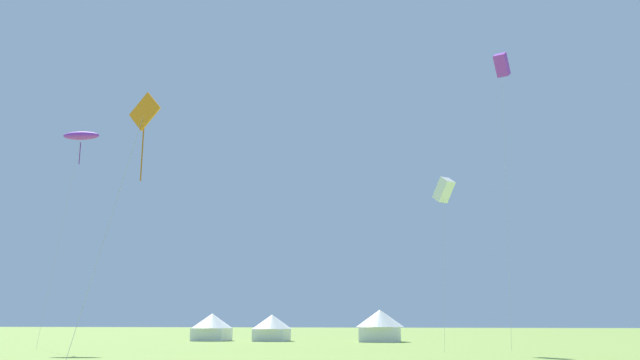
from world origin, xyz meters
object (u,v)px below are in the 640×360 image
(festival_tent_right, at_px, (272,326))
(festival_tent_left, at_px, (380,324))
(festival_tent_center, at_px, (212,326))
(kite_white_box, at_px, (444,190))
(kite_purple_parafoil, at_px, (81,136))
(kite_orange_diamond, at_px, (143,118))
(kite_purple_box, at_px, (502,66))

(festival_tent_right, bearing_deg, festival_tent_left, -0.00)
(festival_tent_center, bearing_deg, kite_white_box, -37.98)
(kite_purple_parafoil, bearing_deg, kite_orange_diamond, -53.60)
(kite_purple_parafoil, height_order, festival_tent_center, kite_purple_parafoil)
(kite_purple_box, height_order, festival_tent_left, kite_purple_box)
(kite_orange_diamond, height_order, festival_tent_left, kite_orange_diamond)
(festival_tent_center, height_order, festival_tent_left, festival_tent_left)
(kite_purple_parafoil, relative_size, kite_orange_diamond, 1.59)
(kite_white_box, distance_m, festival_tent_center, 32.83)
(kite_purple_parafoil, bearing_deg, festival_tent_right, 59.66)
(kite_white_box, bearing_deg, festival_tent_right, 133.23)
(kite_purple_box, bearing_deg, kite_purple_parafoil, -176.34)
(kite_white_box, xyz_separation_m, festival_tent_right, (-18.11, 19.27, -9.95))
(kite_orange_diamond, xyz_separation_m, festival_tent_left, (4.81, 43.77, -8.19))
(kite_purple_parafoil, distance_m, festival_tent_center, 25.44)
(kite_purple_box, distance_m, festival_tent_left, 28.81)
(kite_white_box, bearing_deg, kite_purple_parafoil, -179.52)
(kite_purple_parafoil, height_order, festival_tent_right, kite_purple_parafoil)
(kite_white_box, distance_m, kite_orange_diamond, 27.18)
(kite_purple_box, distance_m, festival_tent_right, 35.09)
(festival_tent_center, xyz_separation_m, festival_tent_left, (17.85, -0.00, 0.19))
(kite_orange_diamond, bearing_deg, kite_white_box, 64.58)
(kite_white_box, height_order, festival_tent_left, kite_white_box)
(kite_purple_parafoil, distance_m, festival_tent_right, 27.50)
(kite_purple_box, distance_m, kite_white_box, 11.43)
(kite_orange_diamond, distance_m, festival_tent_left, 44.79)
(kite_purple_parafoil, xyz_separation_m, kite_orange_diamond, (17.88, -24.26, -7.21))
(kite_orange_diamond, xyz_separation_m, festival_tent_center, (-13.03, 43.77, -8.37))
(kite_orange_diamond, bearing_deg, festival_tent_center, 106.58)
(kite_white_box, xyz_separation_m, festival_tent_center, (-24.68, 19.27, -9.88))
(festival_tent_center, xyz_separation_m, festival_tent_right, (6.57, 0.00, -0.07))
(kite_white_box, height_order, kite_purple_parafoil, kite_purple_parafoil)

